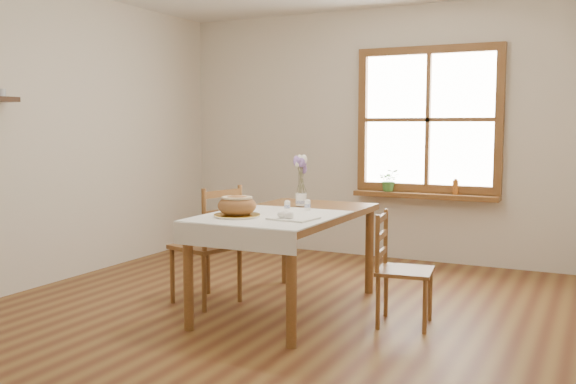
% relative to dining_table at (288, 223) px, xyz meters
% --- Properties ---
extents(ground, '(5.00, 5.00, 0.00)m').
position_rel_dining_table_xyz_m(ground, '(0.00, -0.30, -0.66)').
color(ground, brown).
rests_on(ground, ground).
extents(room_walls, '(4.60, 5.10, 2.65)m').
position_rel_dining_table_xyz_m(room_walls, '(0.00, -0.30, 1.04)').
color(room_walls, beige).
rests_on(room_walls, ground).
extents(window, '(1.46, 0.08, 1.46)m').
position_rel_dining_table_xyz_m(window, '(0.50, 2.17, 0.79)').
color(window, brown).
rests_on(window, ground).
extents(window_sill, '(1.46, 0.20, 0.05)m').
position_rel_dining_table_xyz_m(window_sill, '(0.50, 2.10, 0.03)').
color(window_sill, brown).
rests_on(window_sill, ground).
extents(dining_table, '(0.90, 1.60, 0.75)m').
position_rel_dining_table_xyz_m(dining_table, '(0.00, 0.00, 0.00)').
color(dining_table, brown).
rests_on(dining_table, ground).
extents(table_linen, '(0.91, 0.99, 0.01)m').
position_rel_dining_table_xyz_m(table_linen, '(0.00, -0.30, 0.09)').
color(table_linen, white).
rests_on(table_linen, dining_table).
extents(chair_left, '(0.55, 0.54, 0.93)m').
position_rel_dining_table_xyz_m(chair_left, '(-0.67, -0.11, -0.20)').
color(chair_left, brown).
rests_on(chair_left, ground).
extents(chair_right, '(0.43, 0.42, 0.79)m').
position_rel_dining_table_xyz_m(chair_right, '(0.90, 0.03, -0.27)').
color(chair_right, brown).
rests_on(chair_right, ground).
extents(bread_plate, '(0.32, 0.32, 0.02)m').
position_rel_dining_table_xyz_m(bread_plate, '(-0.17, -0.45, 0.10)').
color(bread_plate, white).
rests_on(bread_plate, table_linen).
extents(bread_loaf, '(0.27, 0.27, 0.15)m').
position_rel_dining_table_xyz_m(bread_loaf, '(-0.17, -0.45, 0.19)').
color(bread_loaf, '#A16839').
rests_on(bread_loaf, bread_plate).
extents(egg_napkin, '(0.32, 0.28, 0.01)m').
position_rel_dining_table_xyz_m(egg_napkin, '(0.23, -0.38, 0.10)').
color(egg_napkin, white).
rests_on(egg_napkin, table_linen).
extents(eggs, '(0.25, 0.23, 0.05)m').
position_rel_dining_table_xyz_m(eggs, '(0.23, -0.38, 0.13)').
color(eggs, white).
rests_on(eggs, egg_napkin).
extents(salt_shaker, '(0.05, 0.05, 0.08)m').
position_rel_dining_table_xyz_m(salt_shaker, '(0.01, -0.03, 0.14)').
color(salt_shaker, white).
rests_on(salt_shaker, table_linen).
extents(pepper_shaker, '(0.05, 0.05, 0.09)m').
position_rel_dining_table_xyz_m(pepper_shaker, '(0.13, 0.08, 0.14)').
color(pepper_shaker, white).
rests_on(pepper_shaker, table_linen).
extents(flower_vase, '(0.09, 0.09, 0.10)m').
position_rel_dining_table_xyz_m(flower_vase, '(-0.04, 0.33, 0.13)').
color(flower_vase, white).
rests_on(flower_vase, dining_table).
extents(lavender_bouquet, '(0.16, 0.16, 0.29)m').
position_rel_dining_table_xyz_m(lavender_bouquet, '(-0.04, 0.33, 0.33)').
color(lavender_bouquet, '#7B5AA0').
rests_on(lavender_bouquet, flower_vase).
extents(potted_plant, '(0.27, 0.28, 0.18)m').
position_rel_dining_table_xyz_m(potted_plant, '(0.13, 2.10, 0.14)').
color(potted_plant, '#407B31').
rests_on(potted_plant, window_sill).
extents(amber_bottle, '(0.06, 0.06, 0.16)m').
position_rel_dining_table_xyz_m(amber_bottle, '(0.80, 2.10, 0.13)').
color(amber_bottle, '#A2581D').
rests_on(amber_bottle, window_sill).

